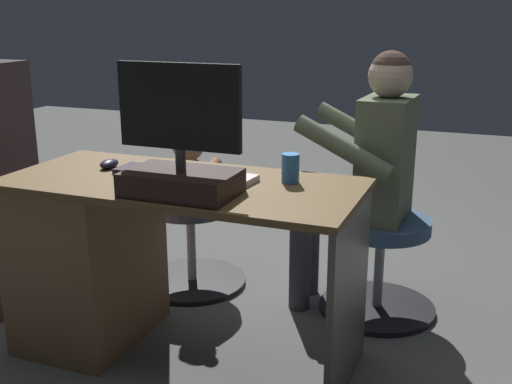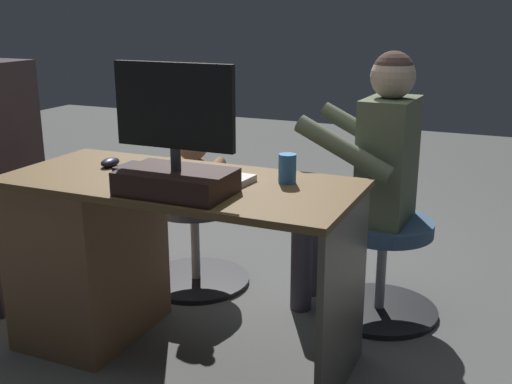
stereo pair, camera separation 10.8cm
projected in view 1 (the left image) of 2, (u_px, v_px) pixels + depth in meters
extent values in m
plane|color=#515250|center=(218.00, 320.00, 2.80)|extent=(10.00, 10.00, 0.00)
cube|color=brown|center=(181.00, 184.00, 2.33)|extent=(1.35, 0.61, 0.03)
cube|color=brown|center=(88.00, 258.00, 2.59)|extent=(0.43, 0.56, 0.70)
cube|color=#544F47|center=(349.00, 301.00, 2.21)|extent=(0.02, 0.55, 0.70)
cube|color=black|center=(181.00, 183.00, 2.14)|extent=(0.38, 0.25, 0.08)
cylinder|color=#333338|center=(181.00, 160.00, 2.12)|extent=(0.04, 0.04, 0.08)
cube|color=black|center=(179.00, 106.00, 2.07)|extent=(0.45, 0.02, 0.29)
cube|color=black|center=(181.00, 106.00, 2.08)|extent=(0.41, 0.00, 0.26)
cube|color=black|center=(169.00, 172.00, 2.41)|extent=(0.42, 0.14, 0.02)
ellipsoid|color=#1D1C31|center=(109.00, 164.00, 2.51)|extent=(0.06, 0.10, 0.04)
cylinder|color=#3372BF|center=(290.00, 168.00, 2.29)|extent=(0.07, 0.07, 0.11)
cube|color=black|center=(148.00, 181.00, 2.29)|extent=(0.08, 0.16, 0.02)
cube|color=silver|center=(214.00, 184.00, 2.24)|extent=(0.25, 0.32, 0.02)
cylinder|color=black|center=(192.00, 281.00, 3.18)|extent=(0.54, 0.54, 0.03)
cylinder|color=gray|center=(191.00, 245.00, 3.13)|extent=(0.04, 0.04, 0.36)
cylinder|color=#353A4B|center=(190.00, 205.00, 3.07)|extent=(0.42, 0.42, 0.06)
ellipsoid|color=#A57754|center=(189.00, 179.00, 3.03)|extent=(0.20, 0.17, 0.21)
sphere|color=#A57754|center=(188.00, 145.00, 2.98)|extent=(0.15, 0.15, 0.15)
sphere|color=beige|center=(194.00, 145.00, 3.04)|extent=(0.06, 0.06, 0.06)
sphere|color=#A57754|center=(198.00, 134.00, 2.95)|extent=(0.06, 0.06, 0.06)
sphere|color=#A57754|center=(178.00, 132.00, 2.99)|extent=(0.06, 0.06, 0.06)
cylinder|color=#A57754|center=(211.00, 170.00, 3.02)|extent=(0.06, 0.16, 0.10)
cylinder|color=#A57754|center=(175.00, 167.00, 3.08)|extent=(0.06, 0.16, 0.10)
cylinder|color=#A57754|center=(209.00, 188.00, 3.13)|extent=(0.07, 0.12, 0.07)
cylinder|color=#A57754|center=(191.00, 186.00, 3.17)|extent=(0.07, 0.12, 0.07)
cylinder|color=black|center=(377.00, 307.00, 2.90)|extent=(0.53, 0.53, 0.03)
cylinder|color=gray|center=(379.00, 269.00, 2.84)|extent=(0.04, 0.04, 0.36)
cylinder|color=#345171|center=(382.00, 225.00, 2.78)|extent=(0.44, 0.44, 0.06)
cube|color=#58644B|center=(385.00, 159.00, 2.70)|extent=(0.22, 0.33, 0.54)
sphere|color=tan|center=(390.00, 76.00, 2.60)|extent=(0.19, 0.19, 0.19)
sphere|color=#45332C|center=(391.00, 71.00, 2.59)|extent=(0.17, 0.17, 0.17)
cylinder|color=#58644B|center=(343.00, 148.00, 2.54)|extent=(0.43, 0.10, 0.25)
cylinder|color=#58644B|center=(359.00, 131.00, 2.90)|extent=(0.43, 0.10, 0.25)
cylinder|color=#3B3742|center=(339.00, 216.00, 2.74)|extent=(0.35, 0.13, 0.11)
cylinder|color=#3B3742|center=(300.00, 263.00, 2.86)|extent=(0.10, 0.10, 0.45)
cylinder|color=#3B3742|center=(347.00, 205.00, 2.90)|extent=(0.35, 0.13, 0.11)
cylinder|color=#3B3742|center=(309.00, 249.00, 3.02)|extent=(0.10, 0.10, 0.45)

